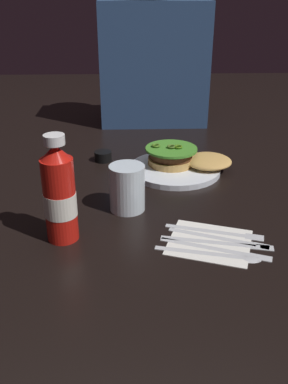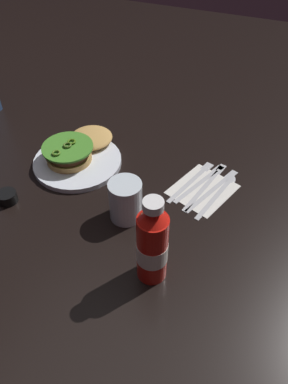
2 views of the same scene
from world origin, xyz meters
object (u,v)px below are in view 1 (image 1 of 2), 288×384
Objects in this scene: napkin at (210,242)px; diner_person at (154,49)px; fork_utensil at (223,231)px; ketchup_bottle at (60,195)px; spoon_utensil at (223,254)px; condiment_cup at (103,156)px; butter_knife at (224,242)px; dinner_plate at (175,169)px; table_knife at (224,238)px; steak_knife at (222,249)px; water_glass at (127,188)px; burger_sandwich at (185,158)px.

diner_person is at bearing 94.48° from napkin.
fork_utensil is 0.82m from diner_person.
spoon_utensil is (0.30, -0.07, -0.09)m from ketchup_bottle.
condiment_cup is 0.32× the size of napkin.
fork_utensil is at bearing -83.03° from diner_person.
dinner_plate is at bearing 99.39° from butter_knife.
table_knife is at bearing -83.32° from diner_person.
butter_knife is at bearing 70.39° from steak_knife.
ketchup_bottle is 0.82m from diner_person.
spoon_utensil is 0.33× the size of diner_person.
diner_person is (-0.08, 0.85, 0.25)m from spoon_utensil.
steak_knife is at bearing -82.37° from dinner_plate.
water_glass is (-0.13, -0.21, 0.04)m from dinner_plate.
fork_utensil is (0.03, 0.03, 0.00)m from napkin.
napkin is at bearing -162.59° from table_knife.
dinner_plate is 0.04m from burger_sandwich.
water_glass is 0.30m from condiment_cup.
diner_person reaches higher than napkin.
butter_knife is (0.03, -0.37, -0.03)m from burger_sandwich.
steak_knife reaches higher than napkin.
butter_knife is (0.03, -0.01, 0.00)m from napkin.
condiment_cup is at bearing 121.13° from table_knife.
ketchup_bottle is at bearing 176.61° from table_knife.
water_glass is at bearing -76.68° from condiment_cup.
spoon_utensil is at bearing -104.69° from butter_knife.
spoon_utensil and table_knife have the same top height.
condiment_cup is 0.52m from steak_knife.
burger_sandwich is at bearing 90.70° from napkin.
butter_knife and table_knife have the same top height.
table_knife is (0.00, 0.02, 0.00)m from butter_knife.
table_knife is at bearing 75.32° from spoon_utensil.
butter_knife is at bearing -104.68° from table_knife.
steak_knife is at bearing -62.15° from condiment_cup.
ketchup_bottle is (-0.28, -0.33, 0.06)m from burger_sandwich.
ketchup_bottle is at bearing -97.95° from condiment_cup.
napkin is 0.03m from steak_knife.
water_glass is at bearing -98.12° from diner_person.
ketchup_bottle is 1.12× the size of table_knife.
dinner_plate is 0.42× the size of diner_person.
diner_person reaches higher than butter_knife.
diner_person is at bearing 96.28° from butter_knife.
water_glass reaches higher than burger_sandwich.
fork_utensil is (0.06, -0.32, -0.00)m from dinner_plate.
condiment_cup is 0.25× the size of spoon_utensil.
diner_person reaches higher than dinner_plate.
water_glass is at bearing 140.87° from butter_knife.
burger_sandwich is at bearing -17.92° from condiment_cup.
dinner_plate is 0.21m from condiment_cup.
steak_knife is at bearing -10.64° from ketchup_bottle.
burger_sandwich is at bearing 26.30° from dinner_plate.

